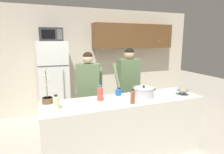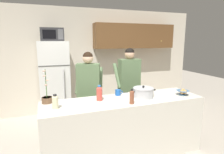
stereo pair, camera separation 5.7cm
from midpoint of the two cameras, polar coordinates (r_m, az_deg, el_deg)
ground_plane at (r=3.33m, az=4.06°, el=-22.02°), size 14.00×14.00×0.00m
back_wall_unit at (r=5.01m, az=-3.83°, el=6.55°), size 6.00×0.48×2.60m
kitchen_island at (r=3.10m, az=4.18°, el=-14.87°), size 2.48×0.68×0.92m
refrigerator at (r=4.49m, az=-16.56°, el=-1.22°), size 0.64×0.68×1.79m
microwave at (r=4.37m, az=-17.30°, el=12.12°), size 0.48×0.37×0.28m
person_near_pot at (r=3.44m, az=-6.58°, el=-2.62°), size 0.59×0.54×1.62m
person_by_sink at (r=3.83m, az=5.56°, el=-0.68°), size 0.50×0.41×1.66m
cooking_pot at (r=3.04m, az=9.92°, el=-4.63°), size 0.44×0.32×0.19m
coffee_mug at (r=3.12m, az=2.37°, el=-4.68°), size 0.13×0.09×0.10m
bread_bowl at (r=3.35m, az=21.01°, el=-4.28°), size 0.21×0.21×0.10m
bottle_near_edge at (r=2.72m, az=6.60°, el=-5.88°), size 0.06×0.06×0.22m
bottle_mid_counter at (r=2.62m, az=-16.12°, el=-7.16°), size 0.08×0.08×0.20m
bottle_far_corner at (r=2.85m, az=-3.25°, el=-4.85°), size 0.09×0.09×0.23m
potted_orchid at (r=2.89m, az=-18.45°, el=-6.14°), size 0.15×0.15×0.49m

